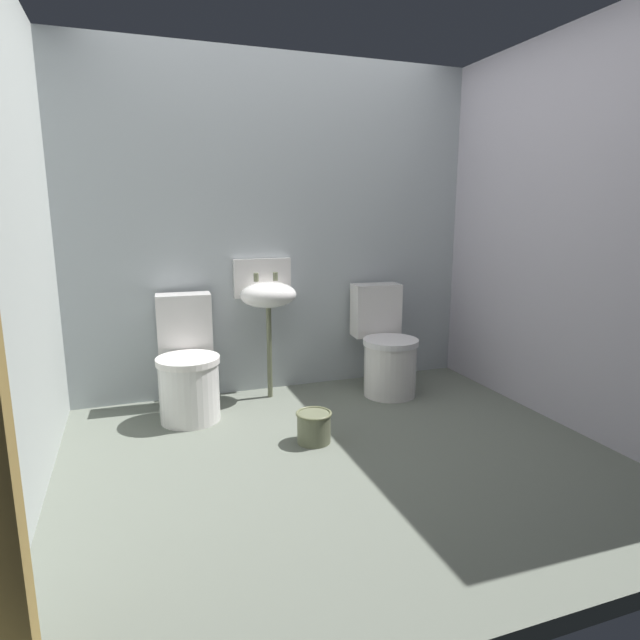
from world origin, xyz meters
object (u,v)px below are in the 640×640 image
(sink, at_px, (267,294))
(bucket, at_px, (314,426))
(toilet_right, at_px, (386,349))
(toilet_left, at_px, (188,368))

(sink, bearing_deg, bucket, -86.65)
(toilet_right, bearing_deg, sink, -8.77)
(toilet_right, relative_size, sink, 0.79)
(bucket, bearing_deg, sink, 93.35)
(toilet_left, bearing_deg, sink, -159.07)
(toilet_right, bearing_deg, bucket, 44.11)
(sink, distance_m, bucket, 1.08)
(toilet_right, distance_m, sink, 0.97)
(toilet_right, bearing_deg, toilet_left, 3.80)
(toilet_right, height_order, bucket, toilet_right)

